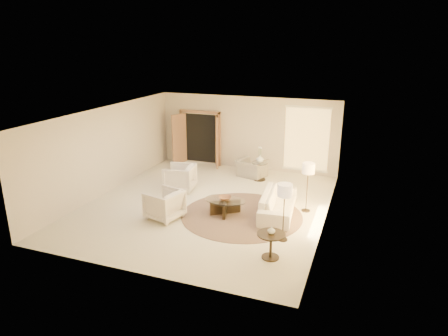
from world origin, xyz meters
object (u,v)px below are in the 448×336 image
(armchair_right, at_px, (164,203))
(end_vase, at_px, (271,230))
(coffee_table, at_px, (225,205))
(end_table, at_px, (271,241))
(armchair_left, at_px, (180,176))
(side_vase, at_px, (260,159))
(floor_lamp_near, at_px, (308,170))
(accent_chair, at_px, (252,165))
(bowl, at_px, (225,198))
(sofa, at_px, (278,203))
(floor_lamp_far, at_px, (285,193))
(side_table, at_px, (260,169))

(armchair_right, bearing_deg, end_vase, 85.95)
(coffee_table, bearing_deg, end_table, -47.02)
(armchair_left, xyz_separation_m, end_table, (3.91, -3.26, -0.05))
(armchair_right, height_order, end_table, armchair_right)
(armchair_right, height_order, coffee_table, armchair_right)
(end_table, distance_m, side_vase, 5.45)
(end_vase, bearing_deg, side_vase, 108.08)
(end_table, distance_m, floor_lamp_near, 3.10)
(armchair_left, bearing_deg, accent_chair, 130.59)
(coffee_table, xyz_separation_m, end_table, (1.82, -1.95, 0.15))
(bowl, xyz_separation_m, side_vase, (0.13, 3.22, 0.31))
(armchair_left, relative_size, coffee_table, 0.62)
(floor_lamp_near, distance_m, bowl, 2.50)
(accent_chair, xyz_separation_m, floor_lamp_near, (2.39, -2.46, 0.82))
(armchair_right, distance_m, side_vase, 4.41)
(sofa, height_order, end_table, sofa)
(armchair_right, relative_size, floor_lamp_far, 0.61)
(end_table, xyz_separation_m, end_vase, (0.00, 0.00, 0.28))
(armchair_right, bearing_deg, floor_lamp_far, 101.90)
(end_table, xyz_separation_m, side_vase, (-1.69, 5.17, 0.37))
(accent_chair, height_order, floor_lamp_far, floor_lamp_far)
(side_table, bearing_deg, sofa, -64.40)
(side_vase, bearing_deg, bowl, -92.34)
(armchair_left, distance_m, end_vase, 5.10)
(bowl, bearing_deg, floor_lamp_near, 25.18)
(floor_lamp_near, height_order, end_vase, floor_lamp_near)
(armchair_left, bearing_deg, coffee_table, 49.15)
(floor_lamp_near, bearing_deg, side_vase, 132.44)
(armchair_left, distance_m, side_table, 2.93)
(floor_lamp_near, bearing_deg, armchair_right, -152.82)
(floor_lamp_near, relative_size, side_vase, 5.30)
(armchair_left, xyz_separation_m, armchair_right, (0.59, -2.17, -0.02))
(coffee_table, relative_size, floor_lamp_near, 1.04)
(floor_lamp_near, bearing_deg, sofa, -146.46)
(coffee_table, distance_m, end_vase, 2.70)
(end_table, bearing_deg, accent_chair, 110.84)
(sofa, bearing_deg, side_table, 19.79)
(end_vase, bearing_deg, floor_lamp_near, 83.65)
(armchair_right, relative_size, accent_chair, 0.93)
(floor_lamp_near, height_order, side_vase, floor_lamp_near)
(armchair_right, xyz_separation_m, accent_chair, (1.25, 4.33, -0.03))
(side_vase, bearing_deg, armchair_right, -111.75)
(end_table, height_order, side_table, side_table)
(bowl, distance_m, side_vase, 3.24)
(accent_chair, height_order, side_vase, side_vase)
(side_table, bearing_deg, side_vase, 180.00)
(sofa, height_order, floor_lamp_near, floor_lamp_near)
(sofa, height_order, end_vase, end_vase)
(accent_chair, bearing_deg, floor_lamp_far, 131.34)
(floor_lamp_far, relative_size, side_vase, 5.36)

